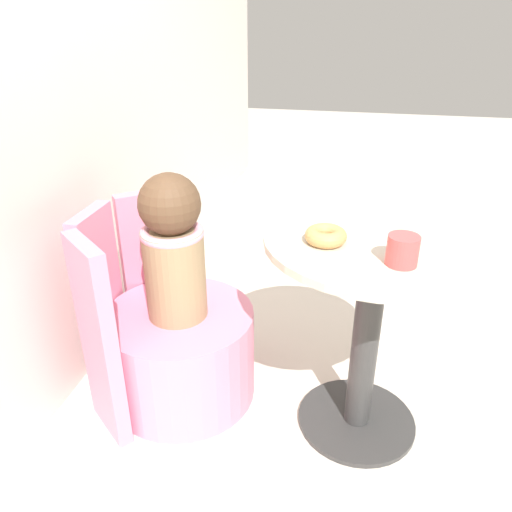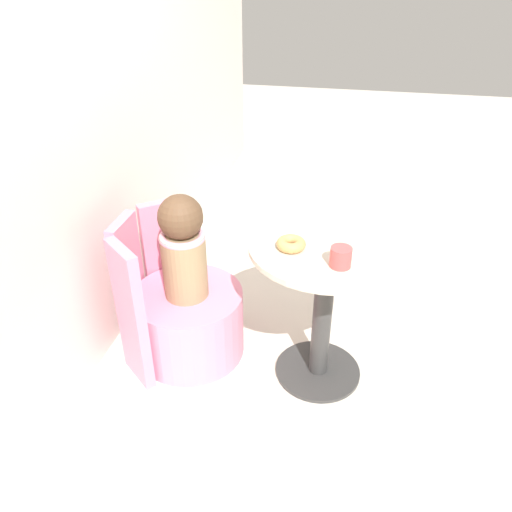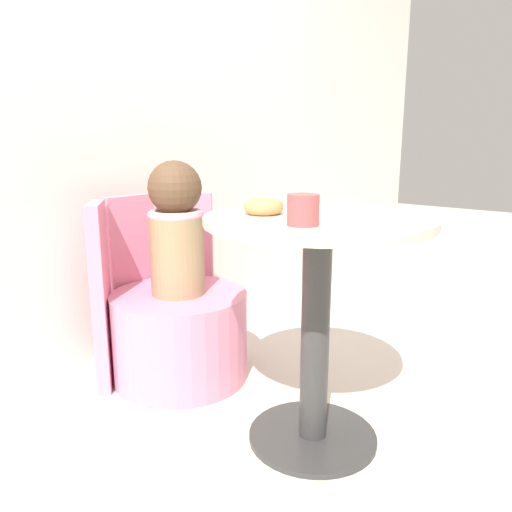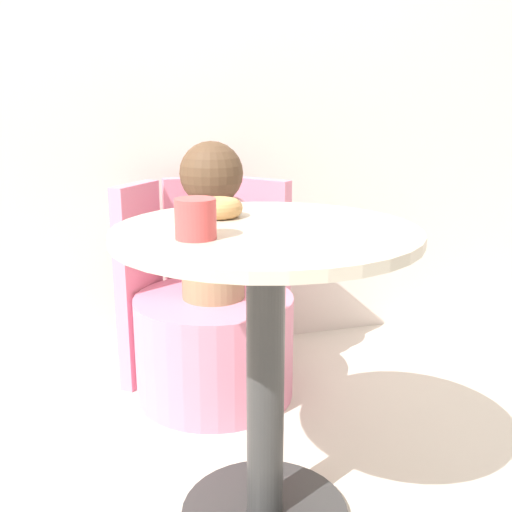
% 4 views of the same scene
% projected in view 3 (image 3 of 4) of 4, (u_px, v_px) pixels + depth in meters
% --- Properties ---
extents(ground_plane, '(12.00, 12.00, 0.00)m').
position_uv_depth(ground_plane, '(322.00, 434.00, 1.66)').
color(ground_plane, beige).
extents(back_wall, '(6.00, 0.06, 2.40)m').
position_uv_depth(back_wall, '(101.00, 80.00, 2.09)').
color(back_wall, silver).
rests_on(back_wall, ground_plane).
extents(round_table, '(0.68, 0.68, 0.74)m').
position_uv_depth(round_table, '(317.00, 288.00, 1.52)').
color(round_table, '#333333').
rests_on(round_table, ground_plane).
extents(tub_chair, '(0.54, 0.54, 0.36)m').
position_uv_depth(tub_chair, '(180.00, 335.00, 2.03)').
color(tub_chair, pink).
rests_on(tub_chair, ground_plane).
extents(booth_backrest, '(0.64, 0.24, 0.73)m').
position_uv_depth(booth_backrest, '(143.00, 282.00, 2.13)').
color(booth_backrest, pink).
rests_on(booth_backrest, ground_plane).
extents(child_figure, '(0.22, 0.22, 0.52)m').
position_uv_depth(child_figure, '(176.00, 228.00, 1.93)').
color(child_figure, '#937A56').
rests_on(child_figure, tub_chair).
extents(donut, '(0.12, 0.12, 0.04)m').
position_uv_depth(donut, '(263.00, 207.00, 1.50)').
color(donut, tan).
rests_on(donut, round_table).
extents(cup, '(0.08, 0.08, 0.08)m').
position_uv_depth(cup, '(303.00, 210.00, 1.30)').
color(cup, '#DB4C4C').
rests_on(cup, round_table).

